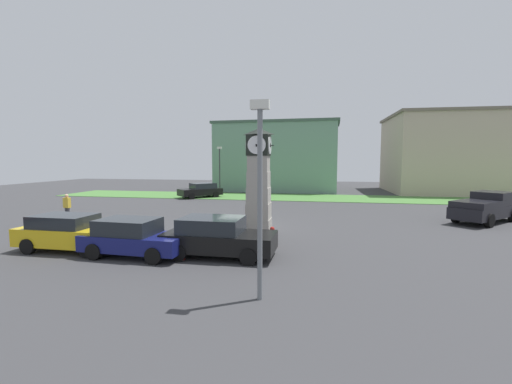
{
  "coord_description": "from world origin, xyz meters",
  "views": [
    {
      "loc": [
        4.35,
        -19.0,
        3.84
      ],
      "look_at": [
        0.48,
        1.28,
        1.9
      ],
      "focal_mm": 24.0,
      "sensor_mm": 36.0,
      "label": 1
    }
  ],
  "objects": [
    {
      "name": "ground_plane",
      "position": [
        0.0,
        0.0,
        0.0
      ],
      "size": [
        87.36,
        87.36,
        0.0
      ],
      "primitive_type": "plane",
      "color": "#38383A"
    },
    {
      "name": "clock_tower",
      "position": [
        1.21,
        -1.79,
        2.65
      ],
      "size": [
        1.47,
        1.54,
        5.44
      ],
      "color": "#A09B91",
      "rests_on": "ground_plane"
    },
    {
      "name": "bollard_near_tower",
      "position": [
        -0.89,
        -6.84,
        0.58
      ],
      "size": [
        0.26,
        0.26,
        1.15
      ],
      "color": "maroon",
      "rests_on": "ground_plane"
    },
    {
      "name": "bollard_mid_row",
      "position": [
        0.33,
        -5.74,
        0.56
      ],
      "size": [
        0.27,
        0.27,
        1.11
      ],
      "color": "#333338",
      "rests_on": "ground_plane"
    },
    {
      "name": "bollard_far_row",
      "position": [
        1.26,
        -5.07,
        0.45
      ],
      "size": [
        0.29,
        0.29,
        0.88
      ],
      "color": "brown",
      "rests_on": "ground_plane"
    },
    {
      "name": "bollard_end_row",
      "position": [
        2.26,
        -4.2,
        0.45
      ],
      "size": [
        0.23,
        0.23,
        0.89
      ],
      "color": "maroon",
      "rests_on": "ground_plane"
    },
    {
      "name": "car_navy_sedan",
      "position": [
        -6.08,
        -6.48,
        0.78
      ],
      "size": [
        4.4,
        1.94,
        1.53
      ],
      "color": "gold",
      "rests_on": "ground_plane"
    },
    {
      "name": "car_near_tower",
      "position": [
        -2.99,
        -6.72,
        0.76
      ],
      "size": [
        4.19,
        2.08,
        1.5
      ],
      "color": "navy",
      "rests_on": "ground_plane"
    },
    {
      "name": "car_by_building",
      "position": [
        0.34,
        -6.14,
        0.79
      ],
      "size": [
        4.41,
        2.11,
        1.56
      ],
      "color": "black",
      "rests_on": "ground_plane"
    },
    {
      "name": "car_far_lot",
      "position": [
        -7.69,
        14.09,
        0.76
      ],
      "size": [
        4.36,
        4.34,
        1.48
      ],
      "color": "black",
      "rests_on": "ground_plane"
    },
    {
      "name": "pickup_truck",
      "position": [
        14.35,
        4.18,
        0.93
      ],
      "size": [
        5.21,
        5.23,
        1.85
      ],
      "color": "black",
      "rests_on": "ground_plane"
    },
    {
      "name": "pedestrian_near_bench",
      "position": [
        -11.33,
        -0.28,
        0.98
      ],
      "size": [
        0.42,
        0.28,
        1.71
      ],
      "color": "#3F3F47",
      "rests_on": "ground_plane"
    },
    {
      "name": "street_lamp_near_road",
      "position": [
        2.74,
        -10.01,
        3.18
      ],
      "size": [
        0.5,
        0.24,
        5.4
      ],
      "color": "slate",
      "rests_on": "ground_plane"
    },
    {
      "name": "street_lamp_far_side",
      "position": [
        -7.05,
        18.61,
        3.15
      ],
      "size": [
        0.5,
        0.24,
        5.34
      ],
      "color": "#333338",
      "rests_on": "ground_plane"
    },
    {
      "name": "warehouse_blue_far",
      "position": [
        -1.11,
        23.74,
        4.25
      ],
      "size": [
        15.32,
        7.71,
        8.47
      ],
      "color": "gray",
      "rests_on": "ground_plane"
    },
    {
      "name": "storefront_low_left",
      "position": [
        19.46,
        25.06,
        4.57
      ],
      "size": [
        14.64,
        12.46,
        9.13
      ],
      "color": "#B7A88E",
      "rests_on": "ground_plane"
    },
    {
      "name": "grass_verge_far",
      "position": [
        2.68,
        16.02,
        0.02
      ],
      "size": [
        52.41,
        6.74,
        0.04
      ],
      "primitive_type": "cube",
      "color": "#477A38",
      "rests_on": "ground_plane"
    }
  ]
}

